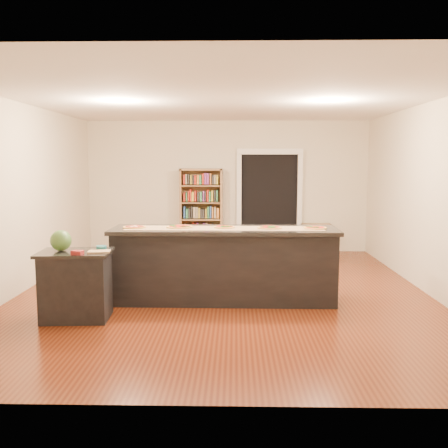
{
  "coord_description": "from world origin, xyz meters",
  "views": [
    {
      "loc": [
        0.17,
        -7.25,
        1.93
      ],
      "look_at": [
        0.0,
        0.2,
        1.0
      ],
      "focal_mm": 40.0,
      "sensor_mm": 36.0,
      "label": 1
    }
  ],
  "objects_px": {
    "waste_bin": "(205,246)",
    "watermelon": "(61,241)",
    "side_counter": "(76,285)",
    "bookshelf": "(201,211)",
    "low_shelf": "(316,238)",
    "kitchen_island": "(224,264)"
  },
  "relations": [
    {
      "from": "bookshelf",
      "to": "low_shelf",
      "type": "bearing_deg",
      "value": 0.61
    },
    {
      "from": "waste_bin",
      "to": "watermelon",
      "type": "xyz_separation_m",
      "value": [
        -1.49,
        -4.36,
        0.8
      ]
    },
    {
      "from": "kitchen_island",
      "to": "side_counter",
      "type": "distance_m",
      "value": 2.0
    },
    {
      "from": "low_shelf",
      "to": "watermelon",
      "type": "height_order",
      "value": "watermelon"
    },
    {
      "from": "bookshelf",
      "to": "watermelon",
      "type": "relative_size",
      "value": 7.01
    },
    {
      "from": "side_counter",
      "to": "waste_bin",
      "type": "bearing_deg",
      "value": 69.83
    },
    {
      "from": "side_counter",
      "to": "waste_bin",
      "type": "xyz_separation_m",
      "value": [
        1.31,
        4.38,
        -0.25
      ]
    },
    {
      "from": "kitchen_island",
      "to": "side_counter",
      "type": "relative_size",
      "value": 3.62
    },
    {
      "from": "bookshelf",
      "to": "low_shelf",
      "type": "height_order",
      "value": "bookshelf"
    },
    {
      "from": "side_counter",
      "to": "watermelon",
      "type": "bearing_deg",
      "value": 169.13
    },
    {
      "from": "watermelon",
      "to": "side_counter",
      "type": "bearing_deg",
      "value": -7.36
    },
    {
      "from": "side_counter",
      "to": "bookshelf",
      "type": "height_order",
      "value": "bookshelf"
    },
    {
      "from": "side_counter",
      "to": "low_shelf",
      "type": "height_order",
      "value": "side_counter"
    },
    {
      "from": "waste_bin",
      "to": "watermelon",
      "type": "bearing_deg",
      "value": -108.82
    },
    {
      "from": "bookshelf",
      "to": "low_shelf",
      "type": "relative_size",
      "value": 2.88
    },
    {
      "from": "side_counter",
      "to": "watermelon",
      "type": "distance_m",
      "value": 0.58
    },
    {
      "from": "waste_bin",
      "to": "side_counter",
      "type": "bearing_deg",
      "value": -106.66
    },
    {
      "from": "bookshelf",
      "to": "low_shelf",
      "type": "xyz_separation_m",
      "value": [
        2.44,
        0.03,
        -0.58
      ]
    },
    {
      "from": "bookshelf",
      "to": "side_counter",
      "type": "bearing_deg",
      "value": -104.98
    },
    {
      "from": "side_counter",
      "to": "watermelon",
      "type": "relative_size",
      "value": 3.36
    },
    {
      "from": "side_counter",
      "to": "bookshelf",
      "type": "bearing_deg",
      "value": 71.51
    },
    {
      "from": "low_shelf",
      "to": "watermelon",
      "type": "bearing_deg",
      "value": -129.87
    }
  ]
}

